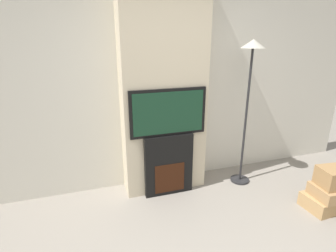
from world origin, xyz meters
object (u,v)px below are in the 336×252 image
(floor_lamp, at_px, (250,76))
(box_stack, at_px, (330,191))
(television, at_px, (168,112))
(fireplace, at_px, (168,164))

(floor_lamp, relative_size, box_stack, 3.56)
(television, xyz_separation_m, box_stack, (1.63, -0.90, -0.83))
(fireplace, height_order, floor_lamp, floor_lamp)
(fireplace, xyz_separation_m, floor_lamp, (1.03, -0.05, 1.05))
(fireplace, bearing_deg, floor_lamp, -2.65)
(fireplace, relative_size, box_stack, 1.49)
(television, bearing_deg, floor_lamp, -2.54)
(fireplace, bearing_deg, box_stack, -28.77)
(floor_lamp, height_order, box_stack, floor_lamp)
(floor_lamp, distance_m, box_stack, 1.59)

